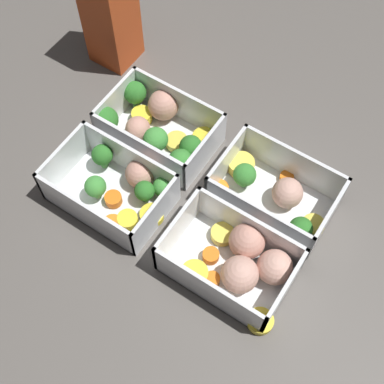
{
  "coord_description": "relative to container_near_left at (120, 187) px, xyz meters",
  "views": [
    {
      "loc": [
        0.2,
        -0.3,
        0.67
      ],
      "look_at": [
        0.0,
        0.0,
        0.02
      ],
      "focal_mm": 50.0,
      "sensor_mm": 36.0,
      "label": 1
    }
  ],
  "objects": [
    {
      "name": "juice_carton",
      "position": [
        -0.17,
        0.21,
        0.07
      ],
      "size": [
        0.07,
        0.07,
        0.2
      ],
      "color": "#D14C1E",
      "rests_on": "ground_plane"
    },
    {
      "name": "container_far_right",
      "position": [
        0.19,
        0.11,
        -0.0
      ],
      "size": [
        0.18,
        0.11,
        0.06
      ],
      "color": "white",
      "rests_on": "ground_plane"
    },
    {
      "name": "container_near_right",
      "position": [
        0.2,
        -0.0,
        0.0
      ],
      "size": [
        0.18,
        0.13,
        0.06
      ],
      "color": "white",
      "rests_on": "ground_plane"
    },
    {
      "name": "ground_plane",
      "position": [
        0.09,
        0.05,
        -0.02
      ],
      "size": [
        4.0,
        4.0,
        0.0
      ],
      "primitive_type": "plane",
      "color": "#56514C"
    },
    {
      "name": "container_near_left",
      "position": [
        0.0,
        0.0,
        0.0
      ],
      "size": [
        0.17,
        0.13,
        0.06
      ],
      "color": "white",
      "rests_on": "ground_plane"
    },
    {
      "name": "container_far_left",
      "position": [
        -0.02,
        0.11,
        0.0
      ],
      "size": [
        0.17,
        0.13,
        0.06
      ],
      "color": "white",
      "rests_on": "ground_plane"
    }
  ]
}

